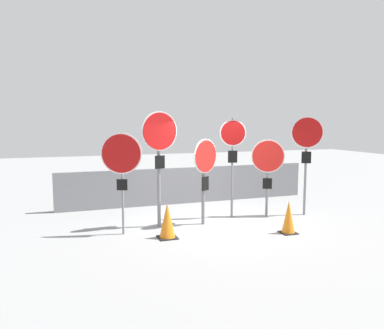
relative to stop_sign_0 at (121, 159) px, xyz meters
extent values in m
plane|color=gray|center=(2.44, 0.30, -1.70)|extent=(40.00, 40.00, 0.00)
cube|color=slate|center=(2.44, 2.67, -1.14)|extent=(7.88, 0.12, 1.11)
cylinder|color=slate|center=(0.02, 0.05, -0.57)|extent=(0.05, 0.05, 2.25)
cylinder|color=white|center=(0.00, 0.00, 0.11)|extent=(0.86, 0.33, 0.90)
cylinder|color=#AD0F0F|center=(-0.01, -0.02, 0.11)|extent=(0.80, 0.31, 0.84)
cube|color=black|center=(0.00, 0.00, -0.57)|extent=(0.23, 0.10, 0.25)
cylinder|color=slate|center=(0.93, 0.39, -0.43)|extent=(0.08, 0.08, 2.55)
cylinder|color=white|center=(0.94, 0.33, 0.58)|extent=(0.90, 0.24, 0.92)
cylinder|color=red|center=(0.95, 0.31, 0.58)|extent=(0.84, 0.23, 0.86)
cube|color=black|center=(0.94, 0.33, -0.14)|extent=(0.25, 0.08, 0.31)
cylinder|color=slate|center=(2.00, 0.24, -0.73)|extent=(0.08, 0.08, 1.93)
cylinder|color=white|center=(2.03, 0.19, -0.02)|extent=(0.73, 0.44, 0.83)
cylinder|color=red|center=(2.04, 0.17, -0.02)|extent=(0.68, 0.41, 0.77)
cube|color=black|center=(2.03, 0.19, -0.69)|extent=(0.22, 0.14, 0.34)
cylinder|color=slate|center=(2.95, 0.62, -0.40)|extent=(0.06, 0.06, 2.59)
cylinder|color=white|center=(2.93, 0.57, 0.52)|extent=(0.66, 0.22, 0.68)
cylinder|color=#AD0F0F|center=(2.93, 0.56, 0.52)|extent=(0.60, 0.20, 0.62)
cube|color=black|center=(2.93, 0.57, -0.09)|extent=(0.24, 0.09, 0.31)
cylinder|color=slate|center=(3.92, 0.50, -0.74)|extent=(0.07, 0.07, 1.93)
cylinder|color=white|center=(3.90, 0.45, -0.10)|extent=(0.79, 0.42, 0.88)
cylinder|color=red|center=(3.89, 0.43, -0.10)|extent=(0.74, 0.39, 0.82)
cube|color=black|center=(3.90, 0.45, -0.83)|extent=(0.23, 0.13, 0.28)
cylinder|color=slate|center=(4.92, 0.23, -0.45)|extent=(0.07, 0.07, 2.50)
cylinder|color=white|center=(4.90, 0.18, 0.52)|extent=(0.76, 0.39, 0.84)
cylinder|color=#AD0F0F|center=(4.89, 0.16, 0.52)|extent=(0.71, 0.37, 0.78)
cube|color=black|center=(4.90, 0.18, -0.14)|extent=(0.23, 0.13, 0.31)
cube|color=black|center=(0.87, -0.54, -1.69)|extent=(0.41, 0.41, 0.02)
cone|color=orange|center=(0.87, -0.54, -1.31)|extent=(0.34, 0.34, 0.75)
cube|color=black|center=(3.54, -1.10, -1.69)|extent=(0.35, 0.35, 0.02)
cone|color=orange|center=(3.54, -1.10, -1.31)|extent=(0.29, 0.29, 0.73)
camera|label=1|loc=(-1.20, -8.15, 0.79)|focal=35.00mm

